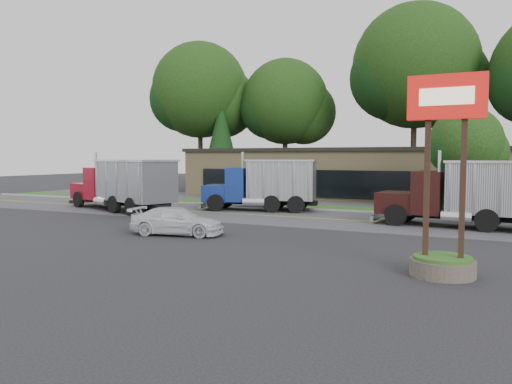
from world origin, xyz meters
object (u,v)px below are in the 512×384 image
dump_truck_blue (267,184)px  dump_truck_maroon (476,192)px  rally_car (177,221)px  dump_truck_red (124,183)px  bilo_sign (444,209)px

dump_truck_blue → dump_truck_maroon: same height
rally_car → dump_truck_red: bearing=40.6°
dump_truck_blue → rally_car: dump_truck_blue is taller
dump_truck_maroon → dump_truck_blue: bearing=-7.8°
dump_truck_blue → dump_truck_maroon: 13.07m
dump_truck_red → rally_car: bearing=162.6°
bilo_sign → dump_truck_red: size_ratio=0.58×
dump_truck_blue → rally_car: (0.64, -11.01, -1.18)m
dump_truck_maroon → rally_car: (-12.13, -8.18, -1.18)m
bilo_sign → dump_truck_maroon: bearing=87.9°
bilo_sign → dump_truck_red: bearing=154.7°
bilo_sign → dump_truck_maroon: bilo_sign is taller
bilo_sign → dump_truck_blue: size_ratio=0.77×
dump_truck_red → dump_truck_blue: size_ratio=1.33×
bilo_sign → dump_truck_blue: bilo_sign is taller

